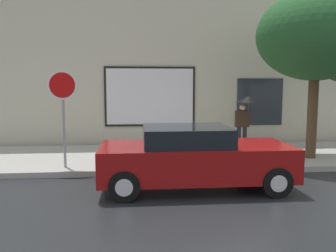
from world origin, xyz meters
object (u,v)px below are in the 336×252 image
at_px(stop_sign, 63,99).
at_px(parked_car, 194,157).
at_px(pedestrian_with_umbrella, 246,108).
at_px(street_tree, 323,39).
at_px(fire_hydrant, 149,150).

bearing_deg(stop_sign, parked_car, -27.64).
bearing_deg(pedestrian_with_umbrella, street_tree, -43.14).
xyz_separation_m(fire_hydrant, street_tree, (5.07, 0.34, 3.13)).
xyz_separation_m(fire_hydrant, stop_sign, (-2.24, -0.16, 1.42)).
relative_size(pedestrian_with_umbrella, street_tree, 0.37).
xyz_separation_m(fire_hydrant, pedestrian_with_umbrella, (3.37, 1.93, 1.04)).
bearing_deg(street_tree, fire_hydrant, -176.20).
relative_size(fire_hydrant, stop_sign, 0.31).
distance_m(fire_hydrant, pedestrian_with_umbrella, 4.02).
relative_size(street_tree, stop_sign, 1.92).
xyz_separation_m(parked_car, fire_hydrant, (-0.96, 1.83, -0.16)).
bearing_deg(stop_sign, pedestrian_with_umbrella, 20.42).
xyz_separation_m(pedestrian_with_umbrella, stop_sign, (-5.61, -2.09, 0.38)).
bearing_deg(fire_hydrant, parked_car, -62.29).
distance_m(pedestrian_with_umbrella, street_tree, 3.13).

